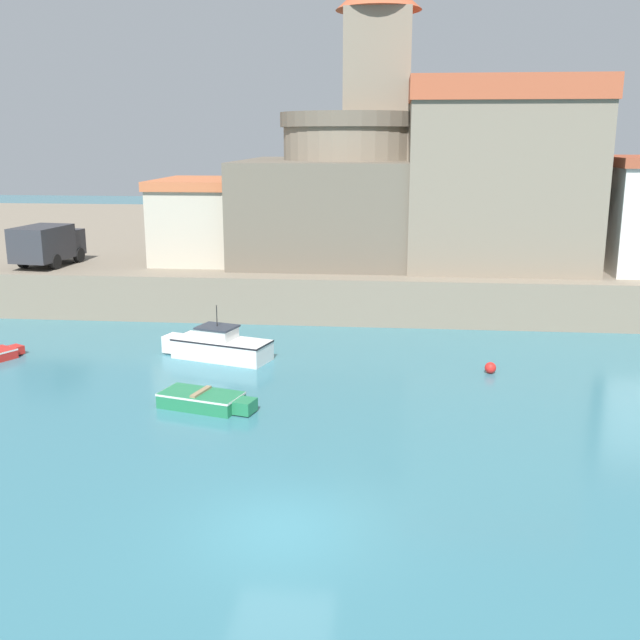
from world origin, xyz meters
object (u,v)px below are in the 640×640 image
Objects in this scene: dinghy_green_5 at (205,400)px; harbor_shed_near_wharf at (207,219)px; motorboat_white_0 at (218,346)px; truck_on_quay at (48,243)px; fortress at (350,200)px; mooring_buoy at (490,368)px; church at (475,164)px.

dinghy_green_5 is 18.50m from harbor_shed_near_wharf.
motorboat_white_0 is 1.39× the size of dinghy_green_5.
truck_on_quay is at bearing 142.67° from motorboat_white_0.
truck_on_quay is at bearing -159.63° from harbor_shed_near_wharf.
truck_on_quay is at bearing 130.01° from dinghy_green_5.
mooring_buoy is at bearing -66.10° from fortress.
mooring_buoy is 24.72m from truck_on_quay.
mooring_buoy is at bearing 25.37° from dinghy_green_5.
harbor_shed_near_wharf reaches higher than motorboat_white_0.
fortress is at bearing -165.14° from church.
dinghy_green_5 reaches higher than mooring_buoy.
motorboat_white_0 is 1.09× the size of truck_on_quay.
dinghy_green_5 is (0.88, -5.89, -0.25)m from motorboat_white_0.
church reaches higher than motorboat_white_0.
motorboat_white_0 is at bearing -127.59° from church.
fortress is (-7.22, -1.92, -2.02)m from church.
truck_on_quay is (-12.18, 14.51, 3.26)m from dinghy_green_5.
harbor_shed_near_wharf reaches higher than mooring_buoy.
mooring_buoy is 0.03× the size of church.
dinghy_green_5 is 11.46m from mooring_buoy.
mooring_buoy is 16.86m from fortress.
harbor_shed_near_wharf is at bearing 20.37° from truck_on_quay.
mooring_buoy is at bearing -23.09° from truck_on_quay.
church is at bearing 14.51° from harbor_shed_near_wharf.
truck_on_quay reaches higher than mooring_buoy.
truck_on_quay is at bearing 156.91° from mooring_buoy.
truck_on_quay is (-22.53, 9.60, 3.32)m from mooring_buoy.
fortress reaches higher than dinghy_green_5.
church is (11.97, 15.55, 7.07)m from motorboat_white_0.
fortress is (4.75, 13.63, 5.05)m from motorboat_white_0.
dinghy_green_5 is at bearing -76.73° from harbor_shed_near_wharf.
motorboat_white_0 is 20.86m from church.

